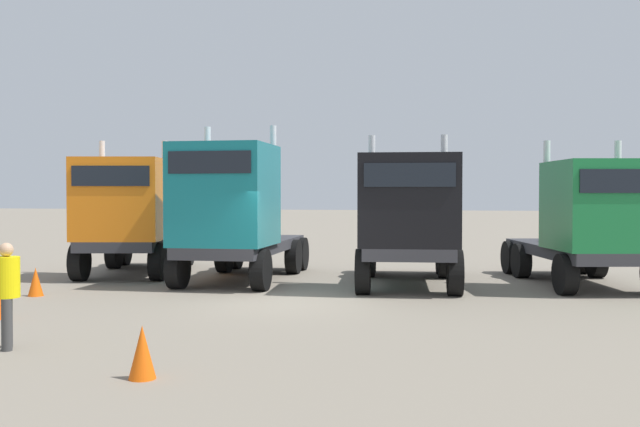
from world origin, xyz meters
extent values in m
plane|color=gray|center=(0.00, 0.00, 0.00)|extent=(200.00, 200.00, 0.00)
cube|color=#333338|center=(-6.10, 4.97, 0.98)|extent=(3.37, 6.02, 0.30)
cube|color=orange|center=(-5.73, 3.27, 2.29)|extent=(2.82, 2.68, 2.32)
cube|color=black|center=(-5.49, 2.18, 2.93)|extent=(2.06, 0.49, 0.55)
cylinder|color=silver|center=(-5.07, 4.70, 2.59)|extent=(0.21, 0.21, 2.92)
cylinder|color=silver|center=(-6.93, 4.29, 2.59)|extent=(0.21, 0.21, 2.92)
cylinder|color=#333338|center=(-6.37, 6.19, 1.19)|extent=(1.31, 1.31, 0.12)
cylinder|color=black|center=(-4.57, 3.12, 0.54)|extent=(0.57, 1.13, 1.08)
cylinder|color=black|center=(-6.72, 2.64, 0.54)|extent=(0.57, 1.13, 1.08)
cylinder|color=black|center=(-5.30, 6.42, 0.54)|extent=(0.57, 1.13, 1.08)
cylinder|color=black|center=(-7.45, 5.94, 0.54)|extent=(0.57, 1.13, 1.08)
cylinder|color=black|center=(-5.54, 7.49, 0.54)|extent=(0.57, 1.13, 1.08)
cylinder|color=black|center=(-7.68, 7.02, 0.54)|extent=(0.57, 1.13, 1.08)
cube|color=#333338|center=(-2.33, 4.11, 0.95)|extent=(2.46, 6.33, 0.30)
cube|color=#14727A|center=(-2.25, 2.23, 2.42)|extent=(2.50, 2.59, 2.63)
cube|color=black|center=(-2.20, 0.97, 3.21)|extent=(2.10, 0.13, 0.55)
cylinder|color=silver|center=(-1.36, 3.66, 2.72)|extent=(0.19, 0.19, 3.23)
cylinder|color=silver|center=(-3.26, 3.58, 2.72)|extent=(0.19, 0.19, 3.23)
cylinder|color=#333338|center=(-2.39, 5.48, 1.16)|extent=(1.15, 1.15, 0.12)
cylinder|color=black|center=(-1.13, 1.73, 0.52)|extent=(0.39, 1.06, 1.05)
cylinder|color=black|center=(-3.32, 1.64, 0.52)|extent=(0.39, 1.06, 1.05)
cylinder|color=black|center=(-1.29, 5.67, 0.52)|extent=(0.39, 1.06, 1.05)
cylinder|color=black|center=(-3.49, 5.58, 0.52)|extent=(0.39, 1.06, 1.05)
cylinder|color=black|center=(-1.34, 6.77, 0.52)|extent=(0.39, 1.06, 1.05)
cylinder|color=black|center=(-3.54, 6.68, 0.52)|extent=(0.39, 1.06, 1.05)
cube|color=#333338|center=(2.32, 4.05, 1.00)|extent=(2.83, 6.17, 0.30)
cube|color=black|center=(2.52, 2.25, 2.27)|extent=(2.64, 2.58, 2.24)
cube|color=black|center=(2.65, 1.07, 2.87)|extent=(2.09, 0.27, 0.55)
cylinder|color=silver|center=(3.32, 3.66, 2.57)|extent=(0.20, 0.20, 2.84)
cylinder|color=silver|center=(1.43, 3.45, 2.57)|extent=(0.20, 0.20, 2.84)
cylinder|color=#333338|center=(2.18, 5.36, 1.21)|extent=(1.21, 1.21, 0.12)
cylinder|color=black|center=(3.66, 1.90, 0.55)|extent=(0.47, 1.13, 1.10)
cylinder|color=black|center=(1.47, 1.67, 0.55)|extent=(0.47, 1.13, 1.10)
cylinder|color=black|center=(3.27, 5.55, 0.55)|extent=(0.47, 1.13, 1.10)
cylinder|color=black|center=(1.08, 5.31, 0.55)|extent=(0.47, 1.13, 1.10)
cylinder|color=black|center=(3.15, 6.64, 0.55)|extent=(0.47, 1.13, 1.10)
cylinder|color=black|center=(0.96, 6.40, 0.55)|extent=(0.47, 1.13, 1.10)
cube|color=#333338|center=(6.82, 5.01, 0.90)|extent=(3.47, 6.23, 0.30)
cube|color=#197238|center=(7.21, 3.32, 2.15)|extent=(2.88, 2.89, 2.21)
cube|color=black|center=(7.49, 2.12, 2.73)|extent=(2.05, 0.51, 0.55)
cylinder|color=silver|center=(7.83, 4.85, 2.45)|extent=(0.22, 0.22, 2.81)
cylinder|color=silver|center=(5.98, 4.42, 2.45)|extent=(0.22, 0.22, 2.81)
cylinder|color=#333338|center=(6.53, 6.27, 1.11)|extent=(1.32, 1.32, 0.12)
cylinder|color=black|center=(6.26, 2.57, 0.50)|extent=(0.57, 1.05, 1.00)
cylinder|color=black|center=(7.59, 6.56, 0.50)|extent=(0.57, 1.05, 1.00)
cylinder|color=black|center=(5.45, 6.06, 0.50)|extent=(0.57, 1.05, 1.00)
cylinder|color=black|center=(7.34, 7.63, 0.50)|extent=(0.57, 1.05, 1.00)
cylinder|color=black|center=(5.20, 7.13, 0.50)|extent=(0.57, 1.05, 1.00)
cylinder|color=#3C3C3C|center=(-2.93, -5.69, 0.40)|extent=(0.22, 0.22, 0.81)
cylinder|color=#3C3C3C|center=(-3.09, -5.46, 0.40)|extent=(0.22, 0.22, 0.81)
cylinder|color=yellow|center=(-3.01, -5.58, 1.13)|extent=(0.56, 0.56, 0.64)
sphere|color=tan|center=(-3.01, -5.58, 1.55)|extent=(0.22, 0.22, 0.22)
cone|color=#F2590C|center=(-6.10, -0.29, 0.34)|extent=(0.36, 0.36, 0.68)
cone|color=#F2590C|center=(-0.13, -6.79, 0.35)|extent=(0.36, 0.36, 0.70)
camera|label=1|loc=(4.10, -15.27, 2.40)|focal=39.78mm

